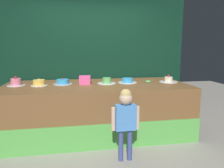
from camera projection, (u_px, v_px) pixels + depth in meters
The scene contains 12 objects.
ground_plane at pixel (102, 149), 3.30m from camera, with size 12.00×12.00×0.00m, color gray.
stage_platform at pixel (97, 109), 3.90m from camera, with size 3.27×1.41×0.91m.
curtain_backdrop at pixel (92, 53), 4.51m from camera, with size 4.03×0.08×2.90m, color black.
child_figure at pixel (126, 115), 2.88m from camera, with size 0.39×0.18×1.02m.
pink_box at pixel (85, 80), 3.84m from camera, with size 0.20×0.14×0.15m, color #F25096.
donut at pixel (148, 82), 4.04m from camera, with size 0.11×0.11×0.03m, color #59B259.
cake_far_left at pixel (16, 82), 3.69m from camera, with size 0.30×0.30×0.16m.
cake_left at pixel (39, 83), 3.68m from camera, with size 0.29×0.29×0.14m.
cake_center_left at pixel (63, 82), 3.84m from camera, with size 0.33×0.33×0.11m.
cake_center_right at pixel (107, 81), 3.90m from camera, with size 0.34×0.34×0.11m.
cake_right at pixel (127, 81), 3.99m from camera, with size 0.35×0.35×0.09m.
cake_far_right at pixel (168, 80), 4.07m from camera, with size 0.35×0.35×0.14m.
Camera 1 is at (-0.38, -3.06, 1.56)m, focal length 34.09 mm.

